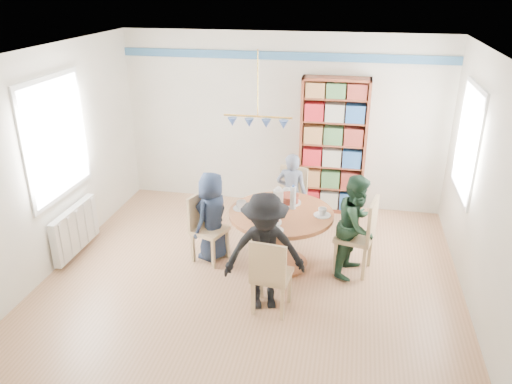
% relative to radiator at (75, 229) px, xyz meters
% --- Properties ---
extents(ground, '(5.00, 5.00, 0.00)m').
position_rel_radiator_xyz_m(ground, '(2.42, -0.30, -0.35)').
color(ground, tan).
extents(room_shell, '(5.00, 5.00, 5.00)m').
position_rel_radiator_xyz_m(room_shell, '(2.16, 0.57, 1.30)').
color(room_shell, white).
rests_on(room_shell, ground).
extents(radiator, '(0.12, 1.00, 0.60)m').
position_rel_radiator_xyz_m(radiator, '(0.00, 0.00, 0.00)').
color(radiator, silver).
rests_on(radiator, ground).
extents(dining_table, '(1.30, 1.30, 0.75)m').
position_rel_radiator_xyz_m(dining_table, '(2.71, 0.23, 0.21)').
color(dining_table, '#965631').
rests_on(dining_table, ground).
extents(chair_left, '(0.50, 0.50, 0.89)m').
position_rel_radiator_xyz_m(chair_left, '(1.72, 0.21, 0.14)').
color(chair_left, tan).
rests_on(chair_left, ground).
extents(chair_right, '(0.52, 0.52, 0.99)m').
position_rel_radiator_xyz_m(chair_right, '(3.70, 0.27, 0.19)').
color(chair_right, tan).
rests_on(chair_right, ground).
extents(chair_far, '(0.48, 0.48, 0.92)m').
position_rel_radiator_xyz_m(chair_far, '(2.70, 1.29, 0.16)').
color(chair_far, tan).
rests_on(chair_far, ground).
extents(chair_near, '(0.44, 0.44, 0.91)m').
position_rel_radiator_xyz_m(chair_near, '(2.75, -0.78, 0.15)').
color(chair_near, tan).
rests_on(chair_near, ground).
extents(person_left, '(0.55, 0.67, 1.18)m').
position_rel_radiator_xyz_m(person_left, '(1.81, 0.26, 0.24)').
color(person_left, '#1A243A').
rests_on(person_left, ground).
extents(person_right, '(0.66, 0.75, 1.29)m').
position_rel_radiator_xyz_m(person_right, '(3.63, 0.25, 0.30)').
color(person_right, '#1A3422').
rests_on(person_right, ground).
extents(person_far, '(0.45, 0.31, 1.19)m').
position_rel_radiator_xyz_m(person_far, '(2.71, 1.18, 0.25)').
color(person_far, gray).
rests_on(person_far, ground).
extents(person_near, '(1.00, 0.74, 1.37)m').
position_rel_radiator_xyz_m(person_near, '(2.66, -0.67, 0.34)').
color(person_near, black).
rests_on(person_near, ground).
extents(bookshelf, '(1.00, 0.30, 2.09)m').
position_rel_radiator_xyz_m(bookshelf, '(3.22, 2.04, 0.68)').
color(bookshelf, brown).
rests_on(bookshelf, ground).
extents(tableware, '(1.22, 1.22, 0.32)m').
position_rel_radiator_xyz_m(tableware, '(2.68, 0.26, 0.47)').
color(tableware, white).
rests_on(tableware, dining_table).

